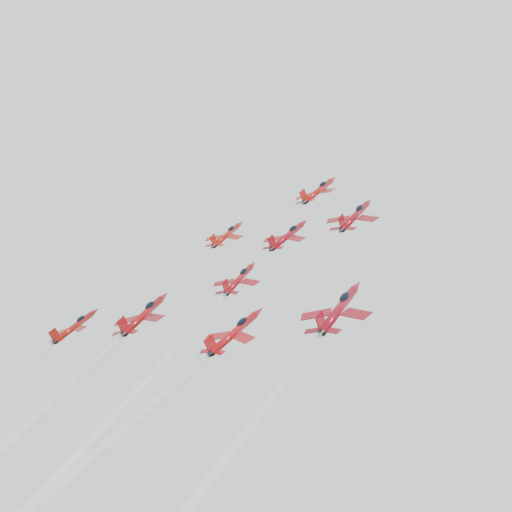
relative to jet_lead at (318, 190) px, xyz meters
The scene contains 5 objects.
jet_lead is the anchor object (origin of this frame).
jet_row2_left 22.19m from the jet_lead, 127.86° to the right, with size 8.88×11.18×7.75m.
jet_row2_center 22.91m from the jet_lead, 76.32° to the right, with size 9.22×11.61×8.05m.
jet_row2_right 23.01m from the jet_lead, 41.21° to the right, with size 10.21×12.85×8.91m.
jet_center 81.04m from the jet_lead, 86.71° to the right, with size 8.69×79.46×52.89m.
Camera 1 is at (72.01, -97.55, 126.96)m, focal length 50.00 mm.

